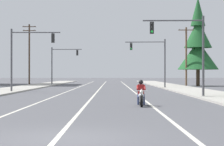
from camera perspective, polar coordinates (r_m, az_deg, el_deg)
name	(u,v)px	position (r m, az deg, el deg)	size (l,w,h in m)	color
ground_plane	(64,138)	(11.91, -6.47, -8.69)	(400.00, 400.00, 0.00)	#515156
lane_stripe_center	(103,87)	(56.74, -1.28, -1.97)	(0.16, 100.00, 0.01)	beige
lane_stripe_left	(80,87)	(56.91, -4.38, -1.96)	(0.16, 100.00, 0.01)	beige
lane_stripe_right	(130,87)	(56.77, 2.51, -1.97)	(0.16, 100.00, 0.01)	beige
sidewalk_kerb_right	(183,88)	(52.40, 9.51, -2.04)	(4.40, 110.00, 0.14)	#ADA89E
sidewalk_kerb_left	(23,88)	(52.92, -11.95, -2.02)	(4.40, 110.00, 0.14)	#ADA89E
motorcycle_with_rider	(143,95)	(23.59, 4.19, -3.04)	(0.70, 2.19, 1.46)	black
traffic_signal_near_right	(188,44)	(32.48, 10.19, 3.91)	(4.66, 0.37, 6.20)	#47474C
traffic_signal_near_left	(28,50)	(41.92, -11.34, 3.00)	(4.84, 0.38, 6.20)	#47474C
traffic_signal_mid_right	(155,56)	(53.34, 5.86, 2.33)	(5.07, 0.46, 6.20)	#47474C
traffic_signal_mid_left	(62,60)	(69.31, -6.71, 1.75)	(5.00, 0.43, 6.20)	#47474C
utility_pole_right_far	(188,55)	(62.79, 10.25, 2.36)	(2.31, 0.26, 8.68)	brown
utility_pole_left_far	(31,52)	(70.91, -10.86, 2.76)	(2.23, 0.26, 10.04)	#4C3828
conifer_tree_right_verge_far	(200,45)	(65.14, 11.79, 3.71)	(6.14, 6.14, 13.50)	#423023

